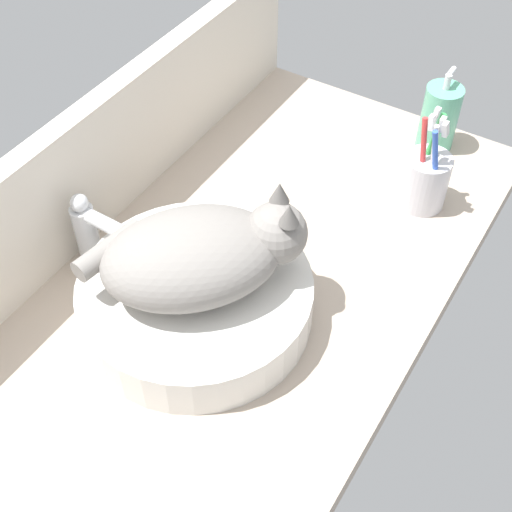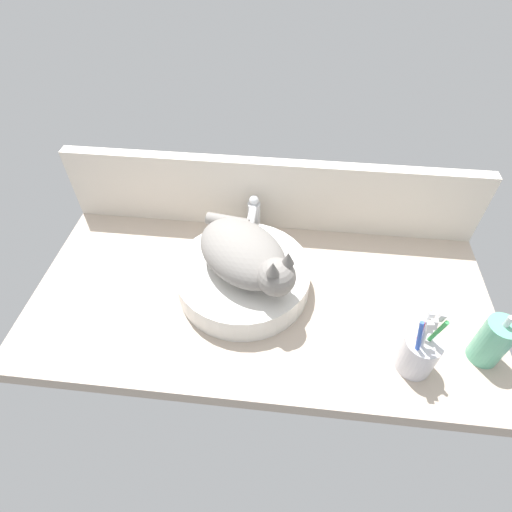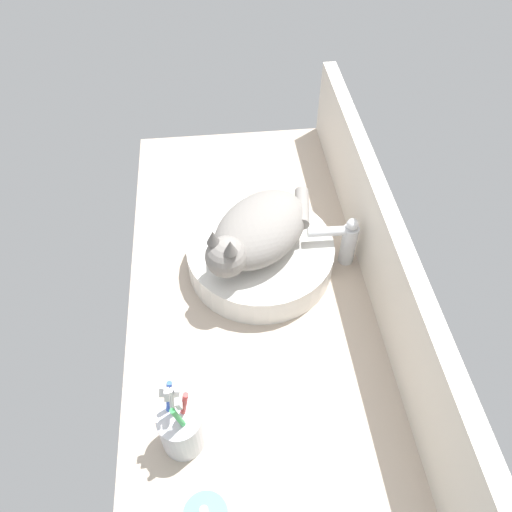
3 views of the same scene
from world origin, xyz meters
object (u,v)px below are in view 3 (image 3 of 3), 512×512
(cat, at_px, (257,232))
(toothbrush_cup, at_px, (181,428))
(faucet, at_px, (345,240))
(sink_basin, at_px, (260,256))

(cat, relative_size, toothbrush_cup, 1.60)
(cat, bearing_deg, toothbrush_cup, -24.37)
(faucet, distance_m, toothbrush_cup, 0.55)
(toothbrush_cup, bearing_deg, cat, 155.63)
(sink_basin, height_order, toothbrush_cup, toothbrush_cup)
(faucet, bearing_deg, toothbrush_cup, -43.80)
(cat, bearing_deg, faucet, 91.70)
(cat, distance_m, faucet, 0.21)
(sink_basin, distance_m, faucet, 0.20)
(sink_basin, relative_size, toothbrush_cup, 1.81)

